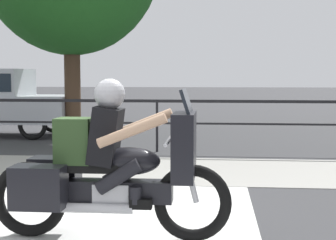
# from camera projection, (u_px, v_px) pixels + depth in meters

# --- Properties ---
(ground_plane) EXTENTS (120.00, 120.00, 0.00)m
(ground_plane) POSITION_uv_depth(u_px,v_px,m) (95.00, 233.00, 5.05)
(ground_plane) COLOR #38383A
(sidewalk_band) EXTENTS (44.00, 2.40, 0.01)m
(sidewalk_band) POSITION_uv_depth(u_px,v_px,m) (143.00, 169.00, 8.42)
(sidewalk_band) COLOR #99968E
(sidewalk_band) RESTS_ON ground
(crosswalk_band) EXTENTS (3.70, 6.00, 0.01)m
(crosswalk_band) POSITION_uv_depth(u_px,v_px,m) (66.00, 238.00, 4.87)
(crosswalk_band) COLOR silver
(crosswalk_band) RESTS_ON ground
(fence_railing) EXTENTS (36.00, 0.05, 1.06)m
(fence_railing) POSITION_uv_depth(u_px,v_px,m) (157.00, 111.00, 10.31)
(fence_railing) COLOR black
(fence_railing) RESTS_ON ground
(motorcycle) EXTENTS (2.29, 0.76, 1.52)m
(motorcycle) POSITION_uv_depth(u_px,v_px,m) (108.00, 168.00, 4.82)
(motorcycle) COLOR black
(motorcycle) RESTS_ON ground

